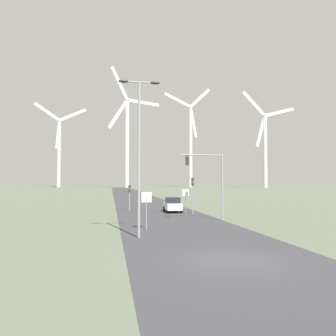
{
  "coord_description": "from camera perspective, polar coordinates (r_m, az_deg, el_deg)",
  "views": [
    {
      "loc": [
        -5.75,
        -15.0,
        3.81
      ],
      "look_at": [
        0.0,
        17.64,
        5.13
      ],
      "focal_mm": 35.0,
      "sensor_mm": 36.0,
      "label": 1
    }
  ],
  "objects": [
    {
      "name": "road_surface",
      "position": [
        63.37,
        -4.79,
        -5.71
      ],
      "size": [
        10.0,
        240.0,
        0.01
      ],
      "color": "#38383D",
      "rests_on": "ground"
    },
    {
      "name": "streetlamp",
      "position": [
        22.36,
        -5.05,
        4.88
      ],
      "size": [
        2.87,
        0.32,
        10.67
      ],
      "color": "#93999E",
      "rests_on": "ground"
    },
    {
      "name": "car_approaching",
      "position": [
        40.39,
        0.81,
        -6.39
      ],
      "size": [
        1.95,
        4.16,
        1.83
      ],
      "color": "white",
      "rests_on": "ground"
    },
    {
      "name": "stop_sign_near",
      "position": [
        25.84,
        -3.76,
        -6.17
      ],
      "size": [
        0.81,
        0.07,
        2.93
      ],
      "color": "#93999E",
      "rests_on": "ground"
    },
    {
      "name": "traffic_light_post_near_right",
      "position": [
        38.0,
        4.32,
        -3.41
      ],
      "size": [
        0.28,
        0.34,
        4.18
      ],
      "color": "#93999E",
      "rests_on": "ground"
    },
    {
      "name": "wind_turbine_far_right",
      "position": [
        193.84,
        16.54,
        4.26
      ],
      "size": [
        31.48,
        2.6,
        54.65
      ],
      "color": "silver",
      "rests_on": "ground"
    },
    {
      "name": "ground_plane",
      "position": [
        16.51,
        11.1,
        -15.59
      ],
      "size": [
        600.0,
        600.0,
        0.0
      ],
      "primitive_type": "plane",
      "color": "#5B6651"
    },
    {
      "name": "traffic_light_post_near_left",
      "position": [
        42.63,
        -6.73,
        -4.16
      ],
      "size": [
        0.28,
        0.34,
        3.27
      ],
      "color": "#93999E",
      "rests_on": "ground"
    },
    {
      "name": "traffic_light_mast_overhead",
      "position": [
        32.02,
        7.11,
        -0.81
      ],
      "size": [
        4.21,
        0.34,
        6.57
      ],
      "color": "#93999E",
      "rests_on": "ground"
    },
    {
      "name": "stop_sign_far",
      "position": [
        39.28,
        3.09,
        -4.96
      ],
      "size": [
        0.81,
        0.07,
        2.81
      ],
      "color": "#93999E",
      "rests_on": "ground"
    },
    {
      "name": "wind_turbine_right",
      "position": [
        210.54,
        3.95,
        5.24
      ],
      "size": [
        32.78,
        11.98,
        65.39
      ],
      "color": "silver",
      "rests_on": "ground"
    },
    {
      "name": "wind_turbine_center",
      "position": [
        184.09,
        -7.15,
        5.93
      ],
      "size": [
        29.52,
        10.03,
        66.79
      ],
      "color": "silver",
      "rests_on": "ground"
    },
    {
      "name": "wind_turbine_left",
      "position": [
        216.03,
        -18.43,
        3.72
      ],
      "size": [
        31.39,
        3.95,
        52.51
      ],
      "color": "silver",
      "rests_on": "ground"
    }
  ]
}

